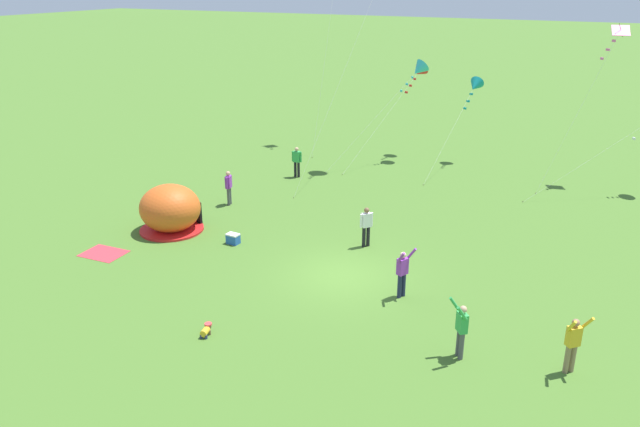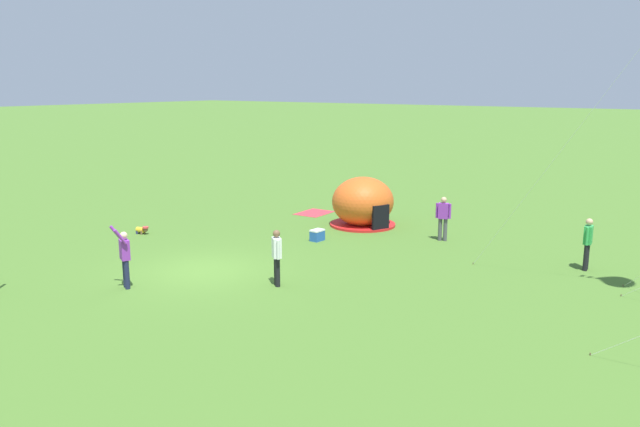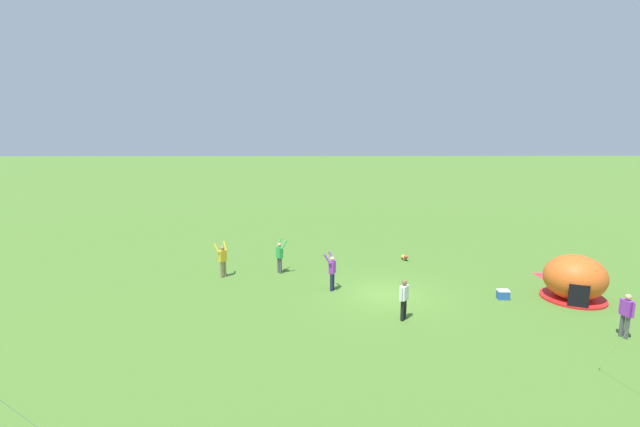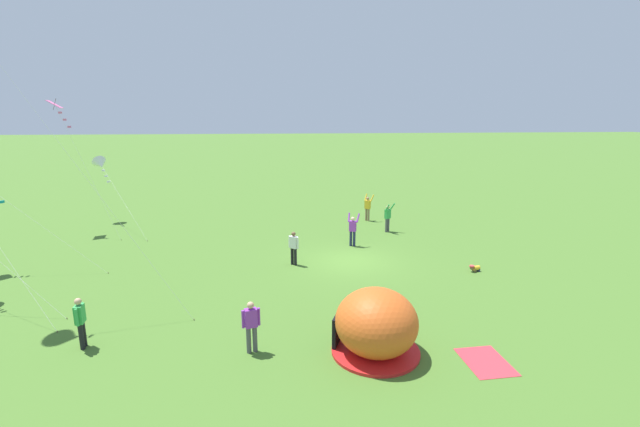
{
  "view_description": "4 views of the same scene",
  "coord_description": "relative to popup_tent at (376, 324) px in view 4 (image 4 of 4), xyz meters",
  "views": [
    {
      "loc": [
        8.55,
        -19.37,
        10.64
      ],
      "look_at": [
        -0.98,
        0.09,
        2.33
      ],
      "focal_mm": 35.0,
      "sensor_mm": 36.0,
      "label": 1
    },
    {
      "loc": [
        13.63,
        14.42,
        5.98
      ],
      "look_at": [
        -0.98,
        4.0,
        2.22
      ],
      "focal_mm": 35.0,
      "sensor_mm": 36.0,
      "label": 2
    },
    {
      "loc": [
        3.53,
        19.49,
        7.46
      ],
      "look_at": [
        3.17,
        1.0,
        4.14
      ],
      "focal_mm": 24.0,
      "sensor_mm": 36.0,
      "label": 3
    },
    {
      "loc": [
        -20.65,
        3.88,
        7.4
      ],
      "look_at": [
        1.09,
        1.47,
        2.31
      ],
      "focal_mm": 24.0,
      "sensor_mm": 36.0,
      "label": 4
    }
  ],
  "objects": [
    {
      "name": "ground_plane",
      "position": [
        8.66,
        -0.78,
        -1.0
      ],
      "size": [
        300.0,
        300.0,
        0.0
      ],
      "primitive_type": "plane",
      "color": "#477028"
    },
    {
      "name": "popup_tent",
      "position": [
        0.0,
        0.0,
        0.0
      ],
      "size": [
        2.81,
        2.81,
        2.1
      ],
      "color": "#D8591E",
      "rests_on": "ground"
    },
    {
      "name": "picnic_blanket",
      "position": [
        -0.91,
        -3.24,
        -0.99
      ],
      "size": [
        1.75,
        1.36,
        0.01
      ],
      "primitive_type": "cube",
      "rotation": [
        0.0,
        0.0,
        0.04
      ],
      "color": "#CC333D",
      "rests_on": "ground"
    },
    {
      "name": "cooler_box",
      "position": [
        3.27,
        -0.05,
        -0.78
      ],
      "size": [
        0.56,
        0.4,
        0.44
      ],
      "color": "#2659B2",
      "rests_on": "ground"
    },
    {
      "name": "toddler_crawling",
      "position": [
        6.5,
        -6.45,
        -0.82
      ],
      "size": [
        0.32,
        0.55,
        0.32
      ],
      "color": "gold",
      "rests_on": "ground"
    },
    {
      "name": "person_watching_sky",
      "position": [
        13.97,
        -4.15,
        0.0
      ],
      "size": [
        0.68,
        0.72,
        1.89
      ],
      "color": "#4C4C51",
      "rests_on": "ground"
    },
    {
      "name": "person_strolling",
      "position": [
        0.45,
        3.9,
        -0.03
      ],
      "size": [
        0.33,
        0.57,
        1.72
      ],
      "color": "#4C4C51",
      "rests_on": "ground"
    },
    {
      "name": "person_far_back",
      "position": [
        8.42,
        2.16,
        -0.03
      ],
      "size": [
        0.43,
        0.47,
        1.72
      ],
      "color": "black",
      "rests_on": "ground"
    },
    {
      "name": "person_flying_kite",
      "position": [
        16.98,
        -3.5,
        0.0
      ],
      "size": [
        0.71,
        0.7,
        1.89
      ],
      "color": "#8C7251",
      "rests_on": "ground"
    },
    {
      "name": "person_near_tent",
      "position": [
        1.32,
        9.35,
        -0.03
      ],
      "size": [
        0.59,
        0.27,
        1.72
      ],
      "color": "black",
      "rests_on": "ground"
    },
    {
      "name": "person_arms_raised",
      "position": [
        11.2,
        -1.35,
        0.0
      ],
      "size": [
        0.63,
        0.72,
        1.89
      ],
      "color": "#1E2347",
      "rests_on": "ground"
    },
    {
      "name": "kite_white",
      "position": [
        18.88,
        14.88,
        3.05
      ],
      "size": [
        6.16,
        4.95,
        4.62
      ],
      "color": "silver",
      "rests_on": "ground"
    },
    {
      "name": "kite_pink",
      "position": [
        16.37,
        16.05,
        6.7
      ],
      "size": [
        3.17,
        4.43,
        8.35
      ],
      "color": "silver",
      "rests_on": "ground"
    }
  ]
}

